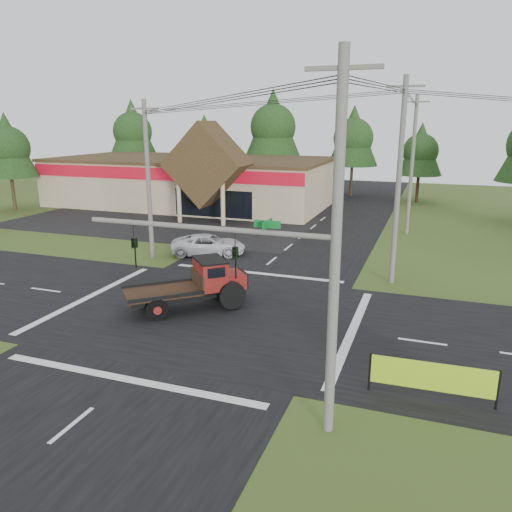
% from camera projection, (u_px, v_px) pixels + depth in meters
% --- Properties ---
extents(ground, '(120.00, 120.00, 0.00)m').
position_uv_depth(ground, '(209.00, 313.00, 24.51)').
color(ground, '#3A4F1C').
rests_on(ground, ground).
extents(road_ns, '(12.00, 120.00, 0.02)m').
position_uv_depth(road_ns, '(209.00, 313.00, 24.50)').
color(road_ns, black).
rests_on(road_ns, ground).
extents(road_ew, '(120.00, 12.00, 0.02)m').
position_uv_depth(road_ew, '(209.00, 313.00, 24.50)').
color(road_ew, black).
rests_on(road_ew, ground).
extents(parking_apron, '(28.00, 14.00, 0.02)m').
position_uv_depth(parking_apron, '(159.00, 223.00, 46.34)').
color(parking_apron, black).
rests_on(parking_apron, ground).
extents(cvs_building, '(30.40, 18.20, 9.19)m').
position_uv_depth(cvs_building, '(193.00, 180.00, 55.78)').
color(cvs_building, tan).
rests_on(cvs_building, ground).
extents(traffic_signal_mast, '(8.12, 0.24, 7.00)m').
position_uv_depth(traffic_signal_mast, '(277.00, 286.00, 14.64)').
color(traffic_signal_mast, '#595651').
rests_on(traffic_signal_mast, ground).
extents(utility_pole_nr, '(2.00, 0.30, 11.00)m').
position_uv_depth(utility_pole_nr, '(336.00, 251.00, 13.77)').
color(utility_pole_nr, '#595651').
rests_on(utility_pole_nr, ground).
extents(utility_pole_nw, '(2.00, 0.30, 10.50)m').
position_uv_depth(utility_pole_nw, '(148.00, 180.00, 32.98)').
color(utility_pole_nw, '#595651').
rests_on(utility_pole_nw, ground).
extents(utility_pole_ne, '(2.00, 0.30, 11.50)m').
position_uv_depth(utility_pole_ne, '(399.00, 181.00, 27.63)').
color(utility_pole_ne, '#595651').
rests_on(utility_pole_ne, ground).
extents(utility_pole_n, '(2.00, 0.30, 11.20)m').
position_uv_depth(utility_pole_n, '(412.00, 164.00, 40.39)').
color(utility_pole_n, '#595651').
rests_on(utility_pole_n, ground).
extents(tree_row_a, '(6.72, 6.72, 12.12)m').
position_uv_depth(tree_row_a, '(132.00, 130.00, 68.55)').
color(tree_row_a, '#332316').
rests_on(tree_row_a, ground).
extents(tree_row_b, '(5.60, 5.60, 10.10)m').
position_uv_depth(tree_row_b, '(205.00, 140.00, 67.45)').
color(tree_row_b, '#332316').
rests_on(tree_row_b, ground).
extents(tree_row_c, '(7.28, 7.28, 13.13)m').
position_uv_depth(tree_row_c, '(273.00, 125.00, 62.75)').
color(tree_row_c, '#332316').
rests_on(tree_row_c, ground).
extents(tree_row_d, '(6.16, 6.16, 11.11)m').
position_uv_depth(tree_row_d, '(353.00, 136.00, 60.74)').
color(tree_row_d, '#332316').
rests_on(tree_row_d, ground).
extents(tree_row_e, '(5.04, 5.04, 9.09)m').
position_uv_depth(tree_row_e, '(421.00, 149.00, 56.67)').
color(tree_row_e, '#332316').
rests_on(tree_row_e, ground).
extents(tree_side_w, '(5.60, 5.60, 10.10)m').
position_uv_depth(tree_side_w, '(7.00, 146.00, 51.38)').
color(tree_side_w, '#332316').
rests_on(tree_side_w, ground).
extents(antique_flatbed_truck, '(6.02, 5.73, 2.52)m').
position_uv_depth(antique_flatbed_truck, '(187.00, 285.00, 24.75)').
color(antique_flatbed_truck, '#58100C').
rests_on(antique_flatbed_truck, ground).
extents(roadside_banner, '(4.17, 0.26, 1.42)m').
position_uv_depth(roadside_banner, '(432.00, 381.00, 16.67)').
color(roadside_banner, '#93C31A').
rests_on(roadside_banner, ground).
extents(white_pickup, '(5.66, 4.00, 1.43)m').
position_uv_depth(white_pickup, '(208.00, 245.00, 35.06)').
color(white_pickup, silver).
rests_on(white_pickup, ground).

